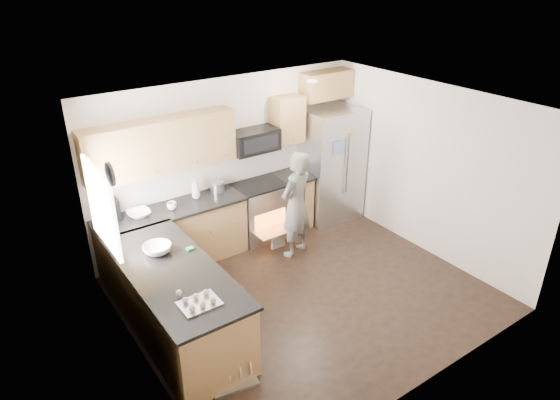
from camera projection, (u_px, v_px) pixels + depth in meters
ground at (305, 293)px, 6.83m from camera, size 4.50×4.50×0.00m
room_shell at (305, 182)px, 6.09m from camera, size 4.54×4.04×2.62m
back_cabinet_run at (204, 195)px, 7.40m from camera, size 4.45×0.64×2.50m
peninsula at (176, 302)px, 5.91m from camera, size 0.96×2.36×1.03m
stove_range at (259, 199)px, 7.96m from camera, size 0.76×0.97×1.79m
refrigerator at (331, 165)px, 8.50m from camera, size 1.00×0.81×1.93m
person at (296, 205)px, 7.40m from camera, size 0.70×0.56×1.67m
dish_rack at (232, 374)px, 5.39m from camera, size 0.57×0.49×0.31m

